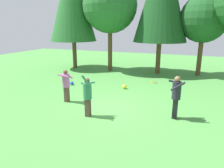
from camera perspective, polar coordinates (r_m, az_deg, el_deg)
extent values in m
plane|color=#4C9342|center=(9.43, -0.79, -6.55)|extent=(40.00, 40.00, 0.00)
cube|color=#4C382D|center=(8.53, -6.60, -6.39)|extent=(0.19, 0.22, 0.75)
cylinder|color=#2D7551|center=(8.30, -6.75, -1.88)|extent=(0.34, 0.34, 0.65)
sphere|color=brown|center=(8.18, -6.84, 0.94)|extent=(0.21, 0.21, 0.21)
cylinder|color=#2D7551|center=(8.41, -6.62, 0.37)|extent=(0.55, 0.27, 0.12)
cylinder|color=#2D7551|center=(7.98, -7.05, 0.71)|extent=(0.38, 0.20, 0.51)
cube|color=black|center=(8.65, 16.85, -6.46)|extent=(0.19, 0.22, 0.81)
cylinder|color=#23232D|center=(8.41, 17.25, -1.68)|extent=(0.34, 0.34, 0.70)
sphere|color=#8C6647|center=(8.29, 17.50, 1.31)|extent=(0.23, 0.23, 0.23)
cylinder|color=#23232D|center=(8.16, 17.60, -0.60)|extent=(0.55, 0.21, 0.39)
cylinder|color=#23232D|center=(8.53, 17.19, 0.45)|extent=(0.60, 0.22, 0.20)
cube|color=#4C382D|center=(10.31, -12.28, -2.79)|extent=(0.19, 0.22, 0.74)
cylinder|color=#A85693|center=(10.12, -12.50, 0.91)|extent=(0.34, 0.34, 0.64)
sphere|color=brown|center=(10.03, -12.64, 3.19)|extent=(0.21, 0.21, 0.21)
cylinder|color=#A85693|center=(10.22, -11.90, 2.34)|extent=(0.53, 0.11, 0.31)
cylinder|color=#A85693|center=(9.90, -13.29, 2.21)|extent=(0.55, 0.11, 0.14)
cylinder|color=orange|center=(8.23, 11.42, 0.40)|extent=(0.37, 0.37, 0.11)
sphere|color=yellow|center=(12.22, 3.41, -0.73)|extent=(0.26, 0.26, 0.26)
sphere|color=blue|center=(13.25, -10.93, 0.24)|extent=(0.23, 0.23, 0.23)
cylinder|color=brown|center=(16.42, 12.73, 10.42)|extent=(0.35, 0.35, 4.38)
cylinder|color=brown|center=(18.44, -10.32, 10.86)|extent=(0.35, 0.35, 4.25)
cylinder|color=brown|center=(16.71, 22.91, 7.38)|extent=(0.33, 0.33, 3.06)
sphere|color=#1E5123|center=(16.59, 23.86, 16.06)|extent=(3.36, 3.36, 3.36)
cylinder|color=brown|center=(17.15, -0.54, 10.06)|extent=(0.34, 0.34, 3.82)
sphere|color=#28662D|center=(17.15, -0.57, 20.68)|extent=(4.21, 4.21, 4.21)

